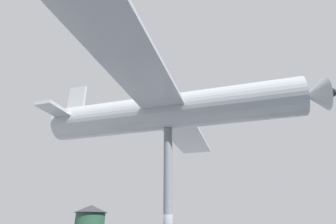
# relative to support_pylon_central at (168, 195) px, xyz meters

# --- Properties ---
(support_pylon_central) EXTENTS (0.44, 0.44, 6.69)m
(support_pylon_central) POSITION_rel_support_pylon_central_xyz_m (0.00, 0.00, 0.00)
(support_pylon_central) COLOR slate
(support_pylon_central) RESTS_ON ground_plane
(suspended_airplane) EXTENTS (16.53, 14.53, 3.37)m
(suspended_airplane) POSITION_rel_support_pylon_central_xyz_m (-0.06, 0.16, 4.31)
(suspended_airplane) COLOR #93999E
(suspended_airplane) RESTS_ON support_pylon_central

